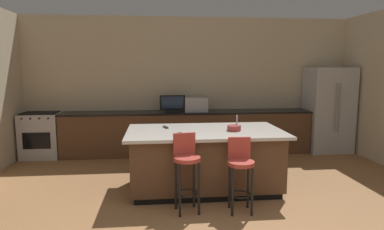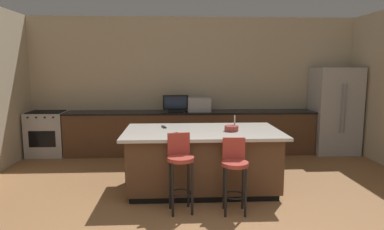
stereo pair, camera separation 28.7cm
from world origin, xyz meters
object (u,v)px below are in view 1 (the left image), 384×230
microwave (196,105)px  bar_stool_left (186,165)px  fruit_bowl (234,128)px  kitchen_island (205,159)px  cell_phone (182,134)px  bar_stool_right (240,168)px  tv_remote (166,127)px  range_oven (42,135)px  refrigerator (328,110)px  tv_monitor (172,104)px

microwave → bar_stool_left: 2.99m
microwave → fruit_bowl: 2.26m
fruit_bowl → kitchen_island: bearing=168.8°
cell_phone → bar_stool_right: bearing=-70.6°
tv_remote → range_oven: bearing=127.8°
bar_stool_right → tv_remote: (-0.92, 1.09, 0.36)m
refrigerator → bar_stool_left: refrigerator is taller
tv_monitor → cell_phone: 2.36m
range_oven → microwave: (3.19, 0.00, 0.59)m
refrigerator → cell_phone: 4.12m
fruit_bowl → cell_phone: size_ratio=1.35×
range_oven → tv_remote: (2.50, -1.90, 0.46)m
bar_stool_right → tv_remote: bar_stool_right is taller
refrigerator → cell_phone: bearing=-145.4°
tv_monitor → fruit_bowl: bearing=-69.6°
kitchen_island → bar_stool_right: 0.90m
refrigerator → tv_remote: size_ratio=10.81×
kitchen_island → refrigerator: size_ratio=1.26×
kitchen_island → tv_remote: size_ratio=13.61×
refrigerator → bar_stool_left: size_ratio=1.83×
cell_phone → tv_remote: (-0.22, 0.50, 0.01)m
refrigerator → cell_phone: (-3.39, -2.34, -0.00)m
refrigerator → microwave: (-2.92, 0.06, 0.14)m
tv_monitor → bar_stool_left: (0.05, -2.87, -0.47)m
fruit_bowl → cell_phone: 0.80m
tv_remote → kitchen_island: bearing=-38.8°
bar_stool_left → bar_stool_right: bearing=-14.1°
refrigerator → tv_remote: bearing=-153.0°
tv_monitor → kitchen_island: bearing=-79.5°
kitchen_island → refrigerator: (3.02, 2.09, 0.45)m
tv_monitor → tv_remote: 1.86m
fruit_bowl → tv_remote: size_ratio=1.19×
microwave → tv_monitor: tv_monitor is taller
refrigerator → microwave: bearing=178.8°
refrigerator → range_oven: (-6.10, 0.06, -0.45)m
bar_stool_left → fruit_bowl: 1.08m
range_oven → bar_stool_left: size_ratio=0.93×
refrigerator → tv_remote: 4.05m
range_oven → tv_remote: 3.17m
tv_remote → microwave: bearing=55.2°
range_oven → bar_stool_right: (3.42, -2.98, 0.10)m
kitchen_island → cell_phone: (-0.36, -0.25, 0.45)m
bar_stool_right → tv_remote: 1.47m
refrigerator → bar_stool_left: bearing=-139.7°
range_oven → tv_remote: bearing=-37.2°
range_oven → microwave: size_ratio=1.95×
bar_stool_left → fruit_bowl: (0.77, 0.68, 0.35)m
range_oven → microwave: 3.24m
range_oven → cell_phone: size_ratio=6.23×
microwave → bar_stool_left: size_ratio=0.48×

